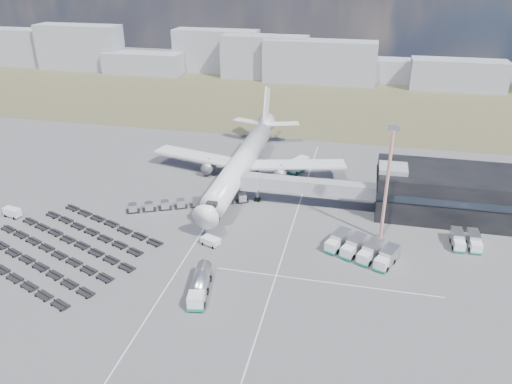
# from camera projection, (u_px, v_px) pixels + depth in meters

# --- Properties ---
(ground) EXTENTS (420.00, 420.00, 0.00)m
(ground) POSITION_uv_depth(u_px,v_px,m) (205.00, 243.00, 100.00)
(ground) COLOR #565659
(ground) RESTS_ON ground
(grass_strip) EXTENTS (420.00, 90.00, 0.01)m
(grass_strip) POSITION_uv_depth(u_px,v_px,m) (291.00, 100.00, 196.78)
(grass_strip) COLOR brown
(grass_strip) RESTS_ON ground
(lane_markings) EXTENTS (47.12, 110.00, 0.01)m
(lane_markings) POSITION_uv_depth(u_px,v_px,m) (256.00, 241.00, 100.71)
(lane_markings) COLOR silver
(lane_markings) RESTS_ON ground
(terminal) EXTENTS (30.40, 16.40, 11.00)m
(terminal) POSITION_uv_depth(u_px,v_px,m) (446.00, 191.00, 109.36)
(terminal) COLOR black
(terminal) RESTS_ON ground
(jet_bridge) EXTENTS (30.30, 3.80, 7.05)m
(jet_bridge) POSITION_uv_depth(u_px,v_px,m) (299.00, 186.00, 112.64)
(jet_bridge) COLOR #939399
(jet_bridge) RESTS_ON ground
(airliner) EXTENTS (51.59, 64.53, 17.62)m
(airliner) POSITION_uv_depth(u_px,v_px,m) (244.00, 160.00, 126.20)
(airliner) COLOR white
(airliner) RESTS_ON ground
(skyline) EXTENTS (319.06, 26.31, 21.37)m
(skyline) POSITION_uv_depth(u_px,v_px,m) (270.00, 59.00, 229.45)
(skyline) COLOR #989BA6
(skyline) RESTS_ON ground
(fuel_tanker) EXTENTS (4.43, 11.01, 3.46)m
(fuel_tanker) POSITION_uv_depth(u_px,v_px,m) (200.00, 285.00, 84.41)
(fuel_tanker) COLOR white
(fuel_tanker) RESTS_ON ground
(pushback_tug) EXTENTS (4.16, 3.26, 1.61)m
(pushback_tug) POSITION_uv_depth(u_px,v_px,m) (211.00, 241.00, 98.93)
(pushback_tug) COLOR white
(pushback_tug) RESTS_ON ground
(utility_van) EXTENTS (4.17, 2.56, 2.11)m
(utility_van) POSITION_uv_depth(u_px,v_px,m) (12.00, 213.00, 109.44)
(utility_van) COLOR white
(utility_van) RESTS_ON ground
(catering_truck) EXTENTS (5.49, 7.49, 3.18)m
(catering_truck) POSITION_uv_depth(u_px,v_px,m) (298.00, 166.00, 132.16)
(catering_truck) COLOR white
(catering_truck) RESTS_ON ground
(service_trucks_near) EXTENTS (14.27, 11.41, 2.79)m
(service_trucks_near) POSITION_uv_depth(u_px,v_px,m) (362.00, 249.00, 95.09)
(service_trucks_near) COLOR white
(service_trucks_near) RESTS_ON ground
(service_trucks_far) EXTENTS (5.41, 6.42, 2.53)m
(service_trucks_far) POSITION_uv_depth(u_px,v_px,m) (466.00, 240.00, 98.24)
(service_trucks_far) COLOR white
(service_trucks_far) RESTS_ON ground
(uld_row) EXTENTS (25.97, 13.07, 1.87)m
(uld_row) POSITION_uv_depth(u_px,v_px,m) (189.00, 203.00, 113.55)
(uld_row) COLOR black
(uld_row) RESTS_ON ground
(baggage_dollies) EXTENTS (39.69, 35.28, 0.79)m
(baggage_dollies) POSITION_uv_depth(u_px,v_px,m) (61.00, 247.00, 97.90)
(baggage_dollies) COLOR black
(baggage_dollies) RESTS_ON ground
(floodlight_mast) EXTENTS (2.27, 1.86, 24.05)m
(floodlight_mast) POSITION_uv_depth(u_px,v_px,m) (387.00, 184.00, 96.53)
(floodlight_mast) COLOR red
(floodlight_mast) RESTS_ON ground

